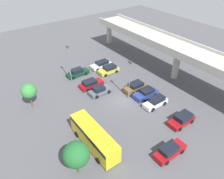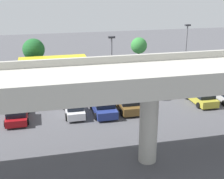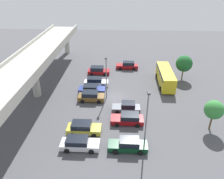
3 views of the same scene
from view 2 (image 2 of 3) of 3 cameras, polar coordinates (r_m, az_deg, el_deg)
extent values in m
plane|color=#4C4C51|center=(35.63, -0.76, -1.61)|extent=(98.82, 98.82, 0.00)
cube|color=#ADAAA0|center=(21.33, 7.05, 2.06)|extent=(46.12, 6.12, 0.90)
cube|color=#ADAAA0|center=(23.79, 4.72, 5.74)|extent=(46.12, 0.30, 0.55)
cube|color=#ADAAA0|center=(18.55, 10.21, 1.63)|extent=(46.12, 0.30, 0.55)
cylinder|color=#ADAAA0|center=(22.57, 6.70, -6.28)|extent=(1.32, 1.32, 5.96)
cube|color=#0C381E|center=(41.71, 15.61, 1.54)|extent=(1.71, 4.77, 0.69)
cube|color=black|center=(41.65, 15.58, 2.52)|extent=(1.58, 2.36, 0.71)
cylinder|color=black|center=(40.98, 17.63, 0.74)|extent=(0.22, 0.64, 0.64)
cylinder|color=black|center=(40.13, 15.47, 0.57)|extent=(0.22, 0.64, 0.64)
cylinder|color=black|center=(43.41, 15.69, 1.94)|extent=(0.22, 0.64, 0.64)
cylinder|color=black|center=(42.61, 13.61, 1.80)|extent=(0.22, 0.64, 0.64)
cube|color=gold|center=(35.55, 15.87, -1.49)|extent=(1.90, 4.56, 0.75)
cube|color=black|center=(35.04, 16.23, -0.58)|extent=(1.75, 2.58, 0.68)
cylinder|color=black|center=(36.35, 13.44, -1.21)|extent=(0.22, 0.62, 0.62)
cylinder|color=black|center=(37.24, 16.13, -0.96)|extent=(0.22, 0.62, 0.62)
cylinder|color=black|center=(34.03, 15.52, -2.81)|extent=(0.22, 0.62, 0.62)
cylinder|color=black|center=(34.98, 18.33, -2.49)|extent=(0.22, 0.62, 0.62)
cube|color=maroon|center=(39.45, 8.78, 1.03)|extent=(1.94, 4.62, 0.70)
cube|color=black|center=(39.59, 8.62, 2.13)|extent=(1.78, 2.56, 0.65)
cylinder|color=black|center=(38.65, 10.91, 0.20)|extent=(0.22, 0.62, 0.62)
cylinder|color=black|center=(37.90, 8.16, -0.03)|extent=(0.22, 0.62, 0.62)
cylinder|color=black|center=(41.14, 9.31, 1.46)|extent=(0.22, 0.62, 0.62)
cylinder|color=black|center=(40.44, 6.71, 1.27)|extent=(0.22, 0.62, 0.62)
cube|color=#515660|center=(38.38, 4.80, 0.70)|extent=(1.77, 4.30, 0.70)
cube|color=black|center=(38.45, 4.68, 1.85)|extent=(1.62, 2.02, 0.72)
cylinder|color=black|center=(37.53, 6.73, -0.12)|extent=(0.22, 0.66, 0.66)
cylinder|color=black|center=(36.98, 4.09, -0.33)|extent=(0.22, 0.66, 0.66)
cylinder|color=black|center=(39.91, 5.44, 1.11)|extent=(0.22, 0.66, 0.66)
cylinder|color=black|center=(39.39, 2.95, 0.92)|extent=(0.22, 0.66, 0.66)
cube|color=brown|center=(32.29, 2.84, -2.79)|extent=(1.92, 4.39, 0.78)
cube|color=black|center=(31.87, 2.94, -1.69)|extent=(1.77, 2.60, 0.66)
cylinder|color=black|center=(33.36, 0.56, -2.47)|extent=(0.22, 0.68, 0.68)
cylinder|color=black|center=(33.85, 3.80, -2.18)|extent=(0.22, 0.68, 0.68)
cylinder|color=black|center=(30.93, 1.77, -4.27)|extent=(0.22, 0.68, 0.68)
cylinder|color=black|center=(31.46, 5.24, -3.93)|extent=(0.22, 0.68, 0.68)
cube|color=navy|center=(31.51, -1.61, -3.35)|extent=(1.99, 4.68, 0.77)
cube|color=black|center=(31.03, -1.52, -2.40)|extent=(1.83, 2.37, 0.56)
cylinder|color=black|center=(32.75, -3.87, -2.94)|extent=(0.22, 0.67, 0.67)
cylinder|color=black|center=(33.12, -0.39, -2.64)|extent=(0.22, 0.67, 0.67)
cylinder|color=black|center=(30.12, -2.95, -4.96)|extent=(0.22, 0.67, 0.67)
cylinder|color=black|center=(30.51, 0.83, -4.60)|extent=(0.22, 0.67, 0.67)
cube|color=silver|center=(31.52, -6.98, -3.52)|extent=(1.70, 4.53, 0.71)
cube|color=black|center=(30.99, -6.96, -2.53)|extent=(1.56, 2.68, 0.69)
cylinder|color=black|center=(32.83, -8.76, -3.04)|extent=(0.22, 0.71, 0.71)
cylinder|color=black|center=(32.98, -5.74, -2.80)|extent=(0.22, 0.71, 0.71)
cylinder|color=black|center=(30.24, -8.29, -5.00)|extent=(0.22, 0.71, 0.71)
cylinder|color=black|center=(30.41, -5.01, -4.72)|extent=(0.22, 0.71, 0.71)
cube|color=maroon|center=(31.44, -16.95, -4.44)|extent=(1.94, 4.53, 0.65)
cube|color=black|center=(30.87, -17.11, -3.49)|extent=(1.78, 2.68, 0.75)
cylinder|color=black|center=(32.89, -18.53, -3.90)|extent=(0.22, 0.62, 0.62)
cylinder|color=black|center=(32.74, -15.07, -3.65)|extent=(0.22, 0.62, 0.62)
cylinder|color=black|center=(30.33, -18.92, -5.92)|extent=(0.22, 0.62, 0.62)
cylinder|color=black|center=(30.16, -15.17, -5.67)|extent=(0.22, 0.62, 0.62)
cylinder|color=black|center=(38.71, -19.54, -0.56)|extent=(0.22, 0.62, 0.62)
cube|color=silver|center=(37.01, 19.86, -1.14)|extent=(1.84, 4.77, 0.69)
cylinder|color=black|center=(37.77, 17.44, -0.80)|extent=(0.22, 0.63, 0.63)
cylinder|color=black|center=(38.74, 19.84, -0.57)|extent=(0.22, 0.63, 0.63)
cylinder|color=black|center=(35.43, 19.81, -2.38)|extent=(0.22, 0.63, 0.63)
cube|color=gold|center=(43.55, -10.67, 4.09)|extent=(9.06, 2.32, 2.66)
cube|color=black|center=(43.32, -10.75, 5.31)|extent=(8.88, 2.36, 0.58)
cylinder|color=black|center=(45.18, -7.11, 3.32)|extent=(0.86, 0.29, 0.86)
cylinder|color=black|center=(42.92, -6.75, 2.49)|extent=(0.86, 0.29, 0.86)
cylinder|color=black|center=(44.97, -14.24, 2.80)|extent=(0.86, 0.29, 0.86)
cylinder|color=black|center=(42.70, -14.25, 1.94)|extent=(0.86, 0.29, 0.86)
cylinder|color=slate|center=(42.22, 13.29, 6.34)|extent=(0.16, 0.16, 7.29)
cube|color=#333338|center=(41.59, 13.68, 11.37)|extent=(0.70, 0.35, 0.20)
cylinder|color=slate|center=(33.35, -0.08, 3.35)|extent=(0.16, 0.16, 7.10)
cube|color=#333338|center=(32.55, -0.08, 9.55)|extent=(0.70, 0.35, 0.20)
cylinder|color=brown|center=(49.85, 4.87, 5.62)|extent=(0.24, 0.24, 2.08)
sphere|color=#337F38|center=(49.40, 4.94, 8.01)|extent=(2.54, 2.54, 2.54)
cylinder|color=brown|center=(47.42, -13.91, 4.34)|extent=(0.24, 0.24, 1.95)
sphere|color=#1E5B28|center=(46.91, -14.13, 7.10)|extent=(3.19, 3.19, 3.19)
camera|label=1|loc=(55.93, -34.35, 27.46)|focal=35.00mm
camera|label=3|loc=(52.62, 39.54, 22.31)|focal=35.00mm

